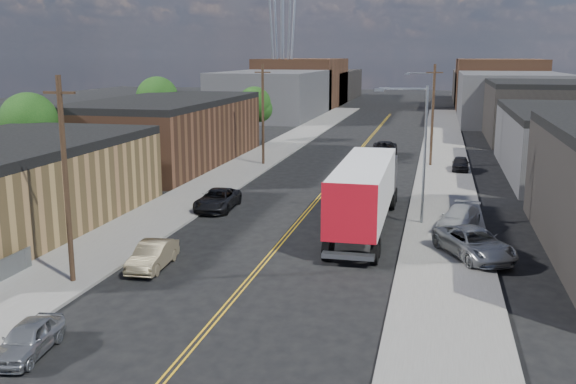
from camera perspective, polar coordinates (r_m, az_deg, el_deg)
The scene contains 29 objects.
ground at distance 77.68m, azimuth 6.61°, elevation 3.98°, with size 260.00×260.00×0.00m, color black.
centerline at distance 62.98m, azimuth 5.01°, elevation 2.12°, with size 0.32×120.00×0.01m, color gold.
sidewalk_left at distance 64.97m, azimuth -3.32°, elevation 2.51°, with size 5.00×140.00×0.15m, color slate.
sidewalk_right at distance 62.36m, azimuth 13.68°, elevation 1.78°, with size 5.00×140.00×0.15m, color slate.
warehouse_tan at distance 44.32m, azimuth -24.22°, elevation 0.51°, with size 12.00×22.00×5.60m.
warehouse_brown at distance 66.50m, azimuth -10.67°, elevation 5.36°, with size 12.00×26.00×6.60m.
industrial_right_c at distance 89.68m, azimuth 21.80°, elevation 6.73°, with size 14.00×22.00×7.60m.
skyline_left_a at distance 115.26m, azimuth -1.30°, elevation 8.70°, with size 16.00×30.00×8.00m, color #3A3A3C.
skyline_right_a at distance 112.19m, azimuth 19.10°, elevation 7.95°, with size 16.00×30.00×8.00m, color #3A3A3C.
skyline_left_b at distance 139.53m, azimuth 1.30°, elevation 9.71°, with size 16.00×26.00×10.00m, color #533321.
skyline_right_b at distance 137.00m, azimuth 18.11°, elevation 9.07°, with size 16.00×26.00×10.00m, color #533321.
skyline_left_c at distance 159.20m, azimuth 2.80°, elevation 9.45°, with size 16.00×40.00×7.00m, color black.
skyline_right_c at distance 156.99m, azimuth 17.49°, elevation 8.88°, with size 16.00×40.00×7.00m, color black.
streetlight_near at distance 41.80m, azimuth 11.53°, elevation 4.21°, with size 3.39×0.25×9.00m.
streetlight_far at distance 76.62m, azimuth 12.40°, elevation 7.68°, with size 3.39×0.25×9.00m.
utility_pole_left_near at distance 31.90m, azimuth -19.16°, elevation 1.03°, with size 1.60×0.26×10.00m.
utility_pole_left_far at distance 63.96m, azimuth -2.25°, elevation 6.95°, with size 1.60×0.26×10.00m.
utility_pole_right at distance 64.67m, azimuth 12.74°, elevation 6.72°, with size 1.60×0.26×10.00m.
tree_left_near at distance 57.05m, azimuth -21.96°, elevation 5.49°, with size 4.85×4.76×7.91m.
tree_left_mid at distance 78.72m, azimuth -11.49°, elevation 7.94°, with size 5.10×5.04×8.37m.
tree_left_far at distance 81.87m, azimuth -2.97°, elevation 7.67°, with size 4.35×4.20×6.97m.
semi_truck at distance 41.33m, azimuth 7.02°, elevation 0.36°, with size 2.96×17.00×4.46m.
car_left_a at distance 26.11m, azimuth -22.10°, elevation -11.98°, with size 1.51×3.74×1.28m, color #9DA0A2.
car_left_b at distance 34.16m, azimuth -11.94°, elevation -5.54°, with size 1.47×4.21×1.39m, color #867758.
car_left_c at distance 46.16m, azimuth -6.30°, elevation -0.68°, with size 2.43×5.26×1.46m, color black.
car_right_lot_a at distance 36.14m, azimuth 16.23°, elevation -4.39°, with size 2.61×5.65×1.57m, color gray.
car_right_lot_b at distance 41.67m, azimuth 14.98°, elevation -2.26°, with size 1.96×4.83×1.40m, color silver.
car_right_lot_c at distance 62.92m, azimuth 15.08°, elevation 2.47°, with size 1.53×3.81×1.30m, color black.
car_ahead_truck at distance 70.59m, azimuth 8.55°, elevation 3.77°, with size 2.68×5.82×1.62m, color black.
Camera 1 is at (8.73, -16.41, 10.91)m, focal length 40.00 mm.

